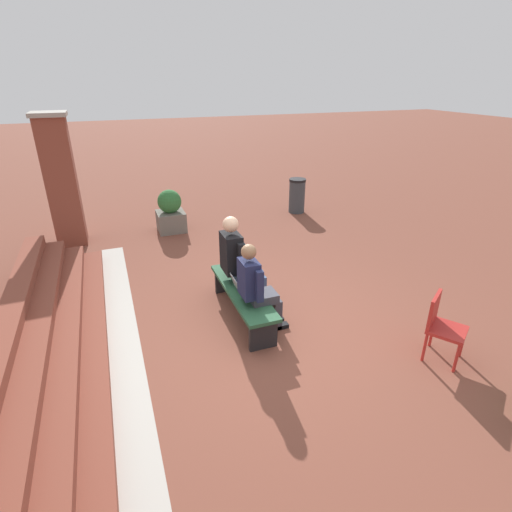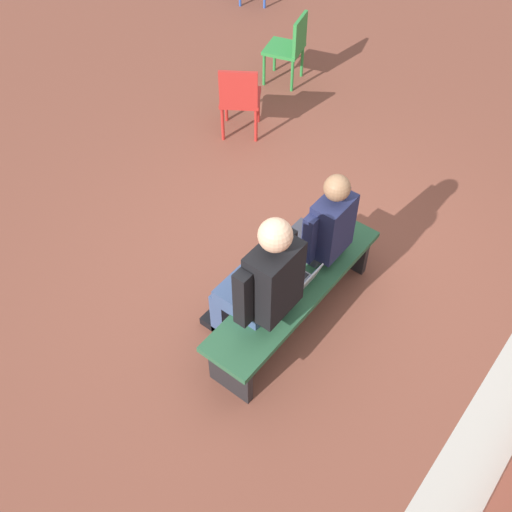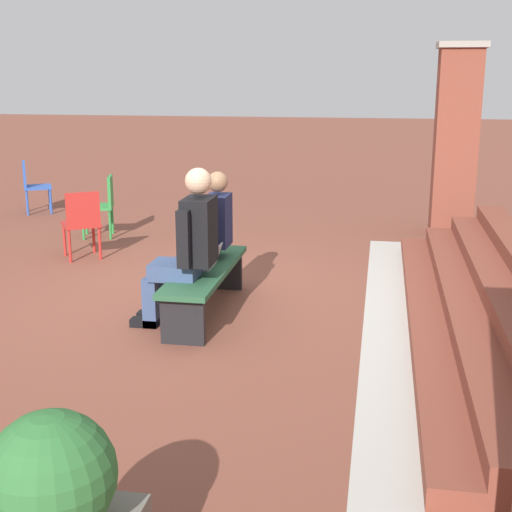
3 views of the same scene
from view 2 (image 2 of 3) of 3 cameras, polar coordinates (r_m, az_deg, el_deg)
ground_plane at (r=5.24m, az=4.49°, el=-2.47°), size 60.00×60.00×0.00m
concrete_strip at (r=4.72m, az=20.96°, el=-15.88°), size 6.56×0.40×0.01m
bench at (r=4.70m, az=3.76°, el=-3.54°), size 1.80×0.44×0.45m
person_student at (r=4.69m, az=6.11°, el=2.41°), size 0.51×0.65×1.29m
person_adult at (r=4.23m, az=0.45°, el=-2.64°), size 0.59×0.75×1.43m
laptop at (r=4.58m, az=3.91°, el=-2.53°), size 0.32×0.29×0.21m
plastic_chair_foreground at (r=7.47m, az=3.28°, el=19.41°), size 0.52×0.52×0.84m
plastic_chair_near_bench_left at (r=6.53m, az=-1.57°, el=14.92°), size 0.58×0.58×0.84m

